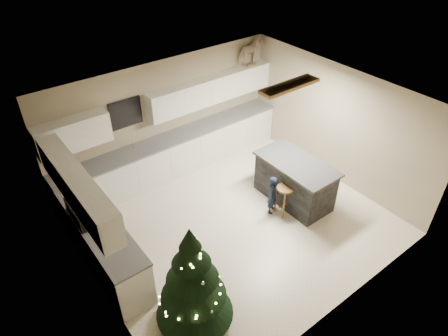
% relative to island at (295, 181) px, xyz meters
% --- Properties ---
extents(ground_plane, '(5.50, 5.50, 0.00)m').
position_rel_island_xyz_m(ground_plane, '(-1.44, 0.18, -0.48)').
color(ground_plane, beige).
extents(room_shell, '(5.52, 5.02, 2.61)m').
position_rel_island_xyz_m(room_shell, '(-1.42, 0.18, 1.27)').
color(room_shell, tan).
rests_on(room_shell, ground_plane).
extents(cabinetry, '(5.50, 3.20, 2.00)m').
position_rel_island_xyz_m(cabinetry, '(-2.35, 1.82, 0.28)').
color(cabinetry, white).
rests_on(cabinetry, ground_plane).
extents(island, '(0.90, 1.70, 0.95)m').
position_rel_island_xyz_m(island, '(0.00, 0.00, 0.00)').
color(island, black).
rests_on(island, ground_plane).
extents(bar_stool, '(0.34, 0.34, 0.65)m').
position_rel_island_xyz_m(bar_stool, '(-0.46, -0.18, 0.01)').
color(bar_stool, brown).
rests_on(bar_stool, ground_plane).
extents(christmas_tree, '(1.23, 1.19, 1.96)m').
position_rel_island_xyz_m(christmas_tree, '(-3.27, -1.12, 0.33)').
color(christmas_tree, '#3F2816').
rests_on(christmas_tree, ground_plane).
extents(toddler, '(0.37, 0.32, 0.86)m').
position_rel_island_xyz_m(toddler, '(-0.62, -0.02, -0.05)').
color(toddler, black).
rests_on(toddler, ground_plane).
extents(rocking_horse, '(0.74, 0.46, 0.60)m').
position_rel_island_xyz_m(rocking_horse, '(0.86, 2.50, 1.83)').
color(rocking_horse, brown).
rests_on(rocking_horse, cabinetry).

